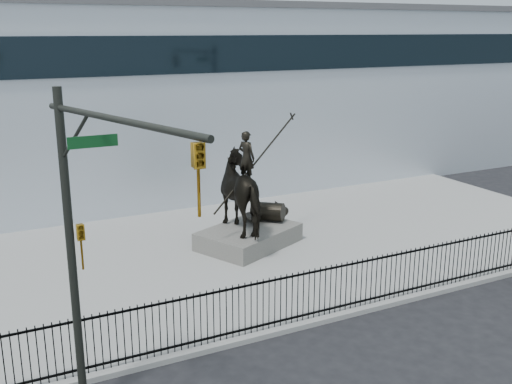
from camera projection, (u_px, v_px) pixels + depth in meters
name	position (u px, v px, depth m)	size (l,w,h in m)	color
ground	(350.00, 339.00, 16.10)	(120.00, 120.00, 0.00)	black
plaza	(239.00, 253.00, 22.10)	(30.00, 12.00, 0.15)	gray
building	(136.00, 98.00, 32.14)	(44.00, 14.00, 9.00)	#B3BBC3
picket_fence	(326.00, 291.00, 16.94)	(22.10, 0.10, 1.50)	black
statue_plinth	(249.00, 237.00, 22.56)	(3.59, 2.47, 0.67)	#52504B
equestrian_statue	(250.00, 192.00, 22.16)	(4.22, 3.59, 3.90)	black
traffic_signal_left	(91.00, 244.00, 11.56)	(1.52, 4.84, 7.00)	black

